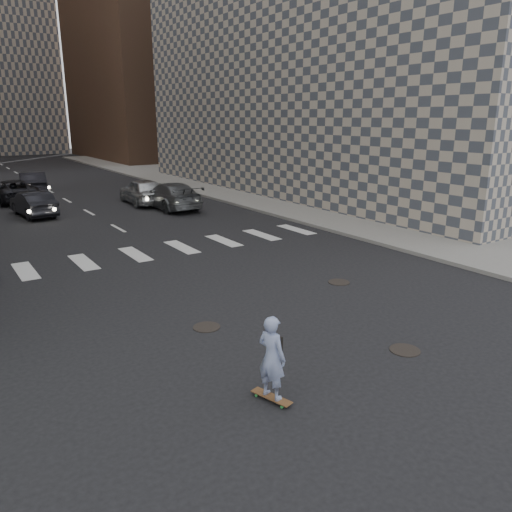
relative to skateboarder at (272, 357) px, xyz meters
The scene contains 13 objects.
ground 3.72m from the skateboarder, 44.20° to the left, with size 160.00×160.00×0.00m, color black.
sidewalk_right 28.28m from the skateboarder, 52.81° to the left, with size 13.00×80.00×0.15m, color gray.
building_right 31.41m from the skateboarder, 44.91° to the left, with size 15.00×33.00×22.00m.
tower_right 64.11m from the skateboarder, 68.56° to the left, with size 18.00×24.00×36.00m, color brown.
manhole_a 3.89m from the skateboarder, ahead, with size 0.70×0.70×0.02m, color black.
manhole_b 3.87m from the skateboarder, 81.03° to the left, with size 0.70×0.70×0.02m, color black.
manhole_c 7.47m from the skateboarder, 37.49° to the left, with size 0.70×0.70×0.02m, color black.
skateboarder is the anchor object (origin of this frame).
traffic_car_a 22.02m from the skateboarder, 90.46° to the left, with size 1.43×4.11×1.35m, color black.
traffic_car_b 21.29m from the skateboarder, 70.89° to the left, with size 2.13×5.24×1.52m, color #54575B.
traffic_car_c 27.88m from the skateboarder, 90.76° to the left, with size 2.29×4.96×1.38m, color black.
traffic_car_d 23.36m from the skateboarder, 74.59° to the left, with size 1.88×4.68×1.59m, color silver.
traffic_car_e 30.81m from the skateboarder, 87.44° to the left, with size 1.62×4.64×1.53m, color black.
Camera 1 is at (-7.47, -9.35, 5.21)m, focal length 35.00 mm.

